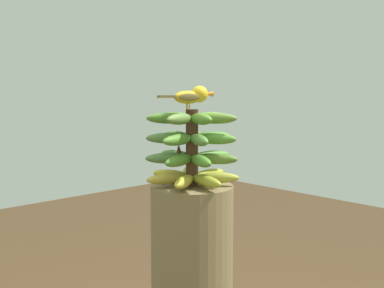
% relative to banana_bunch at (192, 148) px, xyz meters
% --- Properties ---
extents(banana_bunch, '(0.31, 0.31, 0.25)m').
position_rel_banana_bunch_xyz_m(banana_bunch, '(0.00, 0.00, 0.00)').
color(banana_bunch, '#4C2D1E').
rests_on(banana_bunch, banana_tree).
extents(perched_bird, '(0.09, 0.18, 0.08)m').
position_rel_banana_bunch_xyz_m(perched_bird, '(-0.01, 0.01, 0.17)').
color(perched_bird, '#C68933').
rests_on(perched_bird, banana_bunch).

